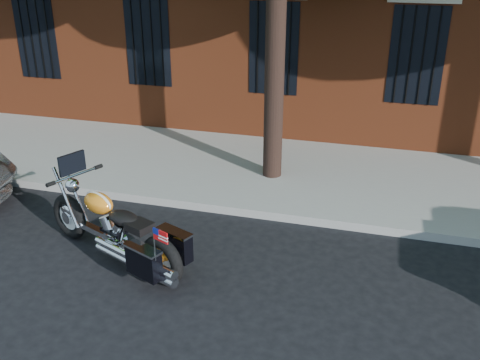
# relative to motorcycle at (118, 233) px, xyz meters

# --- Properties ---
(ground) EXTENTS (120.00, 120.00, 0.00)m
(ground) POSITION_rel_motorcycle_xyz_m (0.98, 0.59, -0.50)
(ground) COLOR black
(ground) RESTS_ON ground
(curb) EXTENTS (40.00, 0.16, 0.15)m
(curb) POSITION_rel_motorcycle_xyz_m (0.98, 1.97, -0.43)
(curb) COLOR gray
(curb) RESTS_ON ground
(sidewalk) EXTENTS (40.00, 3.60, 0.15)m
(sidewalk) POSITION_rel_motorcycle_xyz_m (0.98, 3.85, -0.43)
(sidewalk) COLOR gray
(sidewalk) RESTS_ON ground
(motorcycle) EXTENTS (2.66, 1.59, 1.48)m
(motorcycle) POSITION_rel_motorcycle_xyz_m (0.00, 0.00, 0.00)
(motorcycle) COLOR black
(motorcycle) RESTS_ON ground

